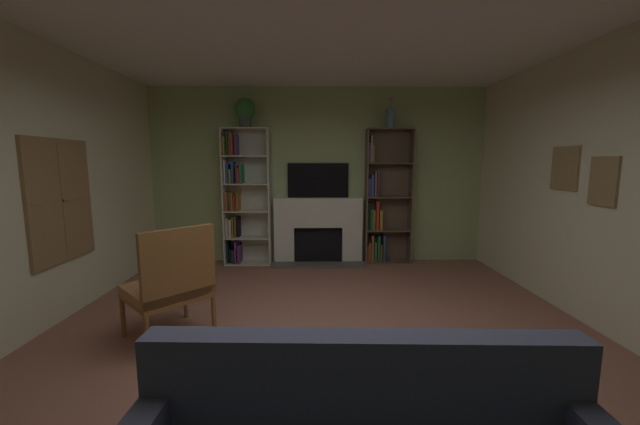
% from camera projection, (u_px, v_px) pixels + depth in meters
% --- Properties ---
extents(ground_plane, '(7.48, 7.48, 0.00)m').
position_uv_depth(ground_plane, '(323.00, 359.00, 3.05)').
color(ground_plane, '#925D4D').
extents(wall_back_accent, '(5.55, 0.06, 2.85)m').
position_uv_depth(wall_back_accent, '(318.00, 176.00, 5.97)').
color(wall_back_accent, '#A3BB7F').
rests_on(wall_back_accent, ground_plane).
extents(fireplace, '(1.54, 0.49, 1.07)m').
position_uv_depth(fireplace, '(318.00, 229.00, 5.96)').
color(fireplace, white).
rests_on(fireplace, ground_plane).
extents(tv, '(0.99, 0.06, 0.56)m').
position_uv_depth(tv, '(318.00, 180.00, 5.92)').
color(tv, black).
rests_on(tv, fireplace).
extents(bookshelf_left, '(0.74, 0.33, 2.18)m').
position_uv_depth(bookshelf_left, '(242.00, 197.00, 5.84)').
color(bookshelf_left, silver).
rests_on(bookshelf_left, ground_plane).
extents(bookshelf_right, '(0.74, 0.28, 2.18)m').
position_uv_depth(bookshelf_right, '(382.00, 204.00, 5.92)').
color(bookshelf_right, brown).
rests_on(bookshelf_right, ground_plane).
extents(potted_plant, '(0.32, 0.32, 0.46)m').
position_uv_depth(potted_plant, '(245.00, 111.00, 5.63)').
color(potted_plant, '#4D5658').
rests_on(potted_plant, bookshelf_left).
extents(vase_with_flowers, '(0.14, 0.14, 0.48)m').
position_uv_depth(vase_with_flowers, '(391.00, 118.00, 5.69)').
color(vase_with_flowers, '#587E9E').
rests_on(vase_with_flowers, bookshelf_right).
extents(armchair, '(0.91, 0.91, 1.08)m').
position_uv_depth(armchair, '(171.00, 284.00, 3.31)').
color(armchair, brown).
rests_on(armchair, ground_plane).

